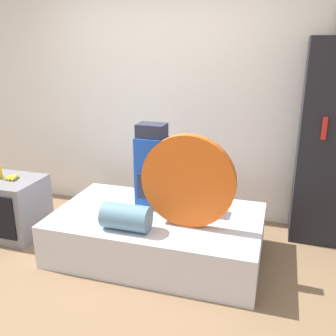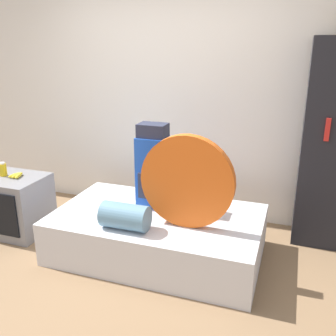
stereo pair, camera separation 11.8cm
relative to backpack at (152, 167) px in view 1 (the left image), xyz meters
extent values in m
plane|color=#846647|center=(-0.12, -0.80, -0.78)|extent=(16.00, 16.00, 0.00)
cube|color=white|center=(-0.12, 0.84, 0.52)|extent=(8.00, 0.05, 2.60)
cube|color=silver|center=(0.11, -0.18, -0.58)|extent=(1.86, 1.10, 0.40)
cube|color=blue|center=(0.00, 0.00, -0.05)|extent=(0.28, 0.20, 0.66)
cube|color=#282D42|center=(0.00, 0.01, 0.34)|extent=(0.26, 0.19, 0.12)
cube|color=#282D42|center=(0.00, -0.11, -0.15)|extent=(0.20, 0.03, 0.24)
cylinder|color=#E05B19|center=(0.42, -0.31, 0.01)|extent=(0.79, 0.08, 0.79)
cylinder|color=#5B849E|center=(-0.04, -0.52, -0.27)|extent=(0.40, 0.22, 0.22)
cube|color=gray|center=(-1.43, -0.24, -0.48)|extent=(0.63, 0.52, 0.60)
ellipsoid|color=yellow|center=(-1.40, -0.22, -0.17)|extent=(0.08, 0.16, 0.04)
ellipsoid|color=yellow|center=(-1.38, -0.22, -0.17)|extent=(0.04, 0.16, 0.04)
ellipsoid|color=yellow|center=(-1.35, -0.22, -0.17)|extent=(0.08, 0.16, 0.04)
cube|color=red|center=(1.47, 0.39, 0.38)|extent=(0.04, 0.02, 0.20)
camera|label=1|loc=(1.10, -3.10, 1.07)|focal=40.00mm
camera|label=2|loc=(1.21, -3.06, 1.07)|focal=40.00mm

